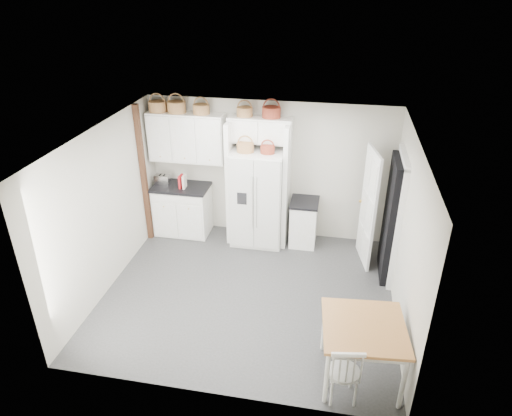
# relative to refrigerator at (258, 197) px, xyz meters

# --- Properties ---
(floor) EXTENTS (4.50, 4.50, 0.00)m
(floor) POSITION_rel_refrigerator_xyz_m (0.15, -1.65, -0.90)
(floor) COLOR #303030
(floor) RESTS_ON ground
(ceiling) EXTENTS (4.50, 4.50, 0.00)m
(ceiling) POSITION_rel_refrigerator_xyz_m (0.15, -1.65, 1.70)
(ceiling) COLOR white
(ceiling) RESTS_ON wall_back
(wall_back) EXTENTS (4.50, 0.00, 4.50)m
(wall_back) POSITION_rel_refrigerator_xyz_m (0.15, 0.35, 0.40)
(wall_back) COLOR beige
(wall_back) RESTS_ON floor
(wall_left) EXTENTS (0.00, 4.00, 4.00)m
(wall_left) POSITION_rel_refrigerator_xyz_m (-2.10, -1.65, 0.40)
(wall_left) COLOR beige
(wall_left) RESTS_ON floor
(wall_right) EXTENTS (0.00, 4.00, 4.00)m
(wall_right) POSITION_rel_refrigerator_xyz_m (2.40, -1.65, 0.40)
(wall_right) COLOR beige
(wall_right) RESTS_ON floor
(refrigerator) EXTENTS (0.93, 0.75, 1.80)m
(refrigerator) POSITION_rel_refrigerator_xyz_m (0.00, 0.00, 0.00)
(refrigerator) COLOR silver
(refrigerator) RESTS_ON floor
(base_cab_left) EXTENTS (1.02, 0.64, 0.94)m
(base_cab_left) POSITION_rel_refrigerator_xyz_m (-1.49, 0.05, -0.43)
(base_cab_left) COLOR silver
(base_cab_left) RESTS_ON floor
(base_cab_right) EXTENTS (0.47, 0.57, 0.83)m
(base_cab_right) POSITION_rel_refrigerator_xyz_m (0.85, 0.05, -0.49)
(base_cab_right) COLOR silver
(base_cab_right) RESTS_ON floor
(dining_table) EXTENTS (1.07, 1.07, 0.82)m
(dining_table) POSITION_rel_refrigerator_xyz_m (1.85, -3.04, -0.49)
(dining_table) COLOR #976526
(dining_table) RESTS_ON floor
(windsor_chair) EXTENTS (0.45, 0.42, 0.81)m
(windsor_chair) POSITION_rel_refrigerator_xyz_m (1.64, -3.40, -0.50)
(windsor_chair) COLOR silver
(windsor_chair) RESTS_ON floor
(counter_left) EXTENTS (1.06, 0.68, 0.04)m
(counter_left) POSITION_rel_refrigerator_xyz_m (-1.49, 0.05, 0.06)
(counter_left) COLOR black
(counter_left) RESTS_ON base_cab_left
(counter_right) EXTENTS (0.51, 0.61, 0.04)m
(counter_right) POSITION_rel_refrigerator_xyz_m (0.85, 0.05, -0.05)
(counter_right) COLOR black
(counter_right) RESTS_ON base_cab_right
(toaster) EXTENTS (0.28, 0.16, 0.19)m
(toaster) POSITION_rel_refrigerator_xyz_m (-1.84, 0.04, 0.18)
(toaster) COLOR silver
(toaster) RESTS_ON counter_left
(cookbook_red) EXTENTS (0.05, 0.17, 0.25)m
(cookbook_red) POSITION_rel_refrigerator_xyz_m (-1.45, -0.03, 0.21)
(cookbook_red) COLOR red
(cookbook_red) RESTS_ON counter_left
(cookbook_cream) EXTENTS (0.04, 0.17, 0.25)m
(cookbook_cream) POSITION_rel_refrigerator_xyz_m (-1.39, -0.03, 0.21)
(cookbook_cream) COLOR beige
(cookbook_cream) RESTS_ON counter_left
(basket_upper_a) EXTENTS (0.32, 0.32, 0.18)m
(basket_upper_a) POSITION_rel_refrigerator_xyz_m (-1.85, 0.18, 1.54)
(basket_upper_a) COLOR #915736
(basket_upper_a) RESTS_ON upper_cabinet
(basket_upper_b) EXTENTS (0.33, 0.33, 0.20)m
(basket_upper_b) POSITION_rel_refrigerator_xyz_m (-1.50, 0.18, 1.55)
(basket_upper_b) COLOR #915736
(basket_upper_b) RESTS_ON upper_cabinet
(basket_upper_c) EXTENTS (0.29, 0.29, 0.17)m
(basket_upper_c) POSITION_rel_refrigerator_xyz_m (-1.05, 0.18, 1.53)
(basket_upper_c) COLOR #915736
(basket_upper_c) RESTS_ON upper_cabinet
(basket_bridge_a) EXTENTS (0.28, 0.28, 0.16)m
(basket_bridge_a) POSITION_rel_refrigerator_xyz_m (-0.27, 0.18, 1.53)
(basket_bridge_a) COLOR #915736
(basket_bridge_a) RESTS_ON bridge_cabinet
(basket_bridge_b) EXTENTS (0.32, 0.32, 0.18)m
(basket_bridge_b) POSITION_rel_refrigerator_xyz_m (0.19, 0.18, 1.54)
(basket_bridge_b) COLOR maroon
(basket_bridge_b) RESTS_ON bridge_cabinet
(basket_fridge_a) EXTENTS (0.30, 0.30, 0.16)m
(basket_fridge_a) POSITION_rel_refrigerator_xyz_m (-0.21, -0.10, 0.98)
(basket_fridge_a) COLOR #915736
(basket_fridge_a) RESTS_ON refrigerator
(basket_fridge_b) EXTENTS (0.25, 0.25, 0.13)m
(basket_fridge_b) POSITION_rel_refrigerator_xyz_m (0.18, -0.10, 0.97)
(basket_fridge_b) COLOR maroon
(basket_fridge_b) RESTS_ON refrigerator
(upper_cabinet) EXTENTS (1.40, 0.34, 0.90)m
(upper_cabinet) POSITION_rel_refrigerator_xyz_m (-1.35, 0.18, 1.00)
(upper_cabinet) COLOR silver
(upper_cabinet) RESTS_ON wall_back
(bridge_cabinet) EXTENTS (1.12, 0.34, 0.45)m
(bridge_cabinet) POSITION_rel_refrigerator_xyz_m (0.00, 0.18, 1.22)
(bridge_cabinet) COLOR silver
(bridge_cabinet) RESTS_ON wall_back
(fridge_panel_left) EXTENTS (0.08, 0.60, 2.30)m
(fridge_panel_left) POSITION_rel_refrigerator_xyz_m (-0.51, 0.05, 0.25)
(fridge_panel_left) COLOR silver
(fridge_panel_left) RESTS_ON floor
(fridge_panel_right) EXTENTS (0.08, 0.60, 2.30)m
(fridge_panel_right) POSITION_rel_refrigerator_xyz_m (0.51, 0.05, 0.25)
(fridge_panel_right) COLOR silver
(fridge_panel_right) RESTS_ON floor
(trim_post) EXTENTS (0.09, 0.09, 2.60)m
(trim_post) POSITION_rel_refrigerator_xyz_m (-2.05, -0.30, 0.40)
(trim_post) COLOR #402718
(trim_post) RESTS_ON floor
(doorway_void) EXTENTS (0.18, 0.85, 2.05)m
(doorway_void) POSITION_rel_refrigerator_xyz_m (2.31, -0.65, 0.12)
(doorway_void) COLOR black
(doorway_void) RESTS_ON floor
(door_slab) EXTENTS (0.21, 0.79, 2.05)m
(door_slab) POSITION_rel_refrigerator_xyz_m (1.95, -0.32, 0.12)
(door_slab) COLOR white
(door_slab) RESTS_ON floor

